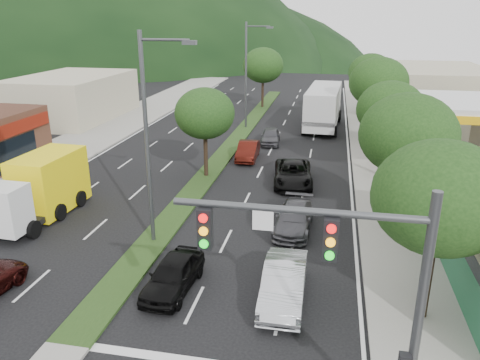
% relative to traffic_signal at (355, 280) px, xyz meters
% --- Properties ---
extents(ground, '(160.00, 160.00, 0.00)m').
position_rel_traffic_signal_xyz_m(ground, '(-9.03, 1.54, -4.65)').
color(ground, black).
rests_on(ground, ground).
extents(sidewalk_right, '(5.00, 90.00, 0.15)m').
position_rel_traffic_signal_xyz_m(sidewalk_right, '(3.47, 26.54, -4.57)').
color(sidewalk_right, gray).
rests_on(sidewalk_right, ground).
extents(sidewalk_left, '(6.00, 90.00, 0.15)m').
position_rel_traffic_signal_xyz_m(sidewalk_left, '(-22.03, 26.54, -4.57)').
color(sidewalk_left, gray).
rests_on(sidewalk_left, ground).
extents(median, '(1.60, 56.00, 0.12)m').
position_rel_traffic_signal_xyz_m(median, '(-9.03, 29.54, -4.59)').
color(median, '#1A3212').
rests_on(median, ground).
extents(traffic_signal, '(6.12, 0.40, 7.00)m').
position_rel_traffic_signal_xyz_m(traffic_signal, '(0.00, 0.00, 0.00)').
color(traffic_signal, '#47494C').
rests_on(traffic_signal, ground).
extents(bldg_left_far, '(9.00, 14.00, 4.60)m').
position_rel_traffic_signal_xyz_m(bldg_left_far, '(-28.03, 35.54, -2.35)').
color(bldg_left_far, beige).
rests_on(bldg_left_far, ground).
extents(bldg_right_far, '(10.00, 16.00, 5.20)m').
position_rel_traffic_signal_xyz_m(bldg_right_far, '(10.47, 45.54, -2.05)').
color(bldg_right_far, beige).
rests_on(bldg_right_far, ground).
extents(hill_far, '(176.00, 132.00, 82.00)m').
position_rel_traffic_signal_xyz_m(hill_far, '(-89.03, 111.54, -4.65)').
color(hill_far, black).
rests_on(hill_far, ground).
extents(tree_r_a, '(4.60, 4.60, 6.63)m').
position_rel_traffic_signal_xyz_m(tree_r_a, '(2.97, 5.54, 0.17)').
color(tree_r_a, black).
rests_on(tree_r_a, sidewalk_right).
extents(tree_r_b, '(4.80, 4.80, 6.94)m').
position_rel_traffic_signal_xyz_m(tree_r_b, '(2.97, 13.54, 0.39)').
color(tree_r_b, black).
rests_on(tree_r_b, sidewalk_right).
extents(tree_r_c, '(4.40, 4.40, 6.48)m').
position_rel_traffic_signal_xyz_m(tree_r_c, '(2.97, 21.54, 0.10)').
color(tree_r_c, black).
rests_on(tree_r_c, sidewalk_right).
extents(tree_r_d, '(5.00, 5.00, 7.17)m').
position_rel_traffic_signal_xyz_m(tree_r_d, '(2.97, 31.54, 0.54)').
color(tree_r_d, black).
rests_on(tree_r_d, sidewalk_right).
extents(tree_r_e, '(4.60, 4.60, 6.71)m').
position_rel_traffic_signal_xyz_m(tree_r_e, '(2.97, 41.54, 0.25)').
color(tree_r_e, black).
rests_on(tree_r_e, sidewalk_right).
extents(tree_med_near, '(4.00, 4.00, 6.02)m').
position_rel_traffic_signal_xyz_m(tree_med_near, '(-9.03, 19.54, -0.22)').
color(tree_med_near, black).
rests_on(tree_med_near, median).
extents(tree_med_far, '(4.80, 4.80, 6.94)m').
position_rel_traffic_signal_xyz_m(tree_med_far, '(-9.03, 45.54, 0.36)').
color(tree_med_far, black).
rests_on(tree_med_far, median).
extents(streetlight_near, '(2.60, 0.25, 10.00)m').
position_rel_traffic_signal_xyz_m(streetlight_near, '(-8.82, 9.54, 0.94)').
color(streetlight_near, '#47494C').
rests_on(streetlight_near, ground).
extents(streetlight_mid, '(2.60, 0.25, 10.00)m').
position_rel_traffic_signal_xyz_m(streetlight_mid, '(-8.82, 34.54, 0.94)').
color(streetlight_mid, '#47494C').
rests_on(streetlight_mid, ground).
extents(sedan_silver, '(1.68, 4.64, 1.52)m').
position_rel_traffic_signal_xyz_m(sedan_silver, '(-2.19, 5.78, -3.88)').
color(sedan_silver, silver).
rests_on(sedan_silver, ground).
extents(car_queue_a, '(1.87, 4.13, 1.38)m').
position_rel_traffic_signal_xyz_m(car_queue_a, '(-6.66, 5.65, -3.96)').
color(car_queue_a, black).
rests_on(car_queue_a, ground).
extents(car_queue_b, '(2.00, 4.52, 1.29)m').
position_rel_traffic_signal_xyz_m(car_queue_b, '(-2.34, 12.25, -4.00)').
color(car_queue_b, '#49494D').
rests_on(car_queue_b, ground).
extents(car_queue_c, '(1.64, 4.22, 1.37)m').
position_rel_traffic_signal_xyz_m(car_queue_c, '(-6.94, 24.19, -3.96)').
color(car_queue_c, '#43100B').
rests_on(car_queue_c, ground).
extents(car_queue_d, '(2.95, 5.48, 1.46)m').
position_rel_traffic_signal_xyz_m(car_queue_d, '(-3.02, 19.19, -3.91)').
color(car_queue_d, black).
rests_on(car_queue_d, ground).
extents(car_queue_e, '(1.88, 4.01, 1.33)m').
position_rel_traffic_signal_xyz_m(car_queue_e, '(-5.84, 29.19, -3.98)').
color(car_queue_e, '#454549').
rests_on(car_queue_e, ground).
extents(car_queue_f, '(2.47, 5.33, 1.51)m').
position_rel_traffic_signal_xyz_m(car_queue_f, '(-2.20, 38.73, -3.89)').
color(car_queue_f, black).
rests_on(car_queue_f, ground).
extents(box_truck, '(2.88, 6.89, 3.35)m').
position_rel_traffic_signal_xyz_m(box_truck, '(-16.14, 11.34, -3.06)').
color(box_truck, silver).
rests_on(box_truck, ground).
extents(motorhome, '(3.71, 10.40, 3.93)m').
position_rel_traffic_signal_xyz_m(motorhome, '(-1.61, 36.43, -2.55)').
color(motorhome, '#BCBCBC').
rests_on(motorhome, ground).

